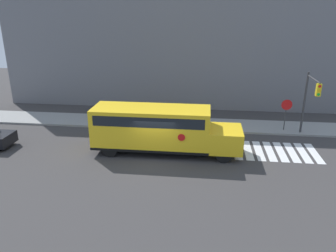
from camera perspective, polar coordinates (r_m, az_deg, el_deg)
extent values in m
plane|color=#3A3838|center=(20.49, -2.22, -5.68)|extent=(60.00, 60.00, 0.00)
cube|color=gray|center=(26.43, -0.04, 0.47)|extent=(44.00, 3.00, 0.15)
cube|color=slate|center=(31.54, 1.42, 14.53)|extent=(32.00, 4.00, 11.87)
cube|color=white|center=(22.20, 11.94, -4.03)|extent=(0.50, 3.20, 0.01)
cube|color=white|center=(22.28, 13.74, -4.09)|extent=(0.50, 3.20, 0.01)
cube|color=white|center=(22.38, 15.52, -4.15)|extent=(0.50, 3.20, 0.01)
cube|color=white|center=(22.50, 17.28, -4.19)|extent=(0.50, 3.20, 0.01)
cube|color=white|center=(22.65, 19.03, -4.24)|extent=(0.50, 3.20, 0.01)
cube|color=white|center=(22.81, 20.75, -4.28)|extent=(0.50, 3.20, 0.01)
cube|color=white|center=(23.00, 22.44, -4.31)|extent=(0.50, 3.20, 0.01)
cube|color=white|center=(23.20, 24.11, -4.35)|extent=(0.50, 3.20, 0.01)
cube|color=yellow|center=(20.86, -2.92, -0.15)|extent=(7.38, 2.50, 2.51)
cube|color=yellow|center=(20.84, 9.97, -2.20)|extent=(2.02, 2.50, 1.32)
cube|color=black|center=(21.29, -2.86, -3.12)|extent=(7.38, 2.54, 0.16)
cube|color=black|center=(20.63, -2.95, 1.69)|extent=(6.79, 2.53, 0.64)
cylinder|color=red|center=(19.47, 2.35, -2.02)|extent=(0.44, 0.02, 0.44)
cylinder|color=black|center=(22.06, 9.49, -2.63)|extent=(1.00, 0.30, 1.00)
cylinder|color=black|center=(20.08, 9.71, -4.95)|extent=(1.00, 0.30, 1.00)
cylinder|color=black|center=(22.79, -8.60, -1.83)|extent=(1.00, 0.30, 1.00)
cylinder|color=black|center=(20.88, -10.12, -3.98)|extent=(1.00, 0.30, 1.00)
cylinder|color=black|center=(25.24, -26.21, -2.00)|extent=(0.64, 0.22, 0.64)
cylinder|color=#38383A|center=(26.01, 19.70, 1.31)|extent=(0.07, 0.07, 2.17)
cylinder|color=red|center=(25.67, 19.99, 3.49)|extent=(0.79, 0.03, 0.79)
cylinder|color=#38383A|center=(25.62, 22.62, 3.58)|extent=(0.16, 0.16, 4.65)
cylinder|color=#38383A|center=(23.95, 24.06, 7.47)|extent=(0.10, 2.61, 0.10)
cube|color=yellow|center=(22.91, 24.73, 5.73)|extent=(0.28, 0.28, 0.80)
cylinder|color=red|center=(22.72, 24.93, 6.27)|extent=(0.18, 0.02, 0.18)
cylinder|color=#EAB214|center=(22.77, 24.84, 5.64)|extent=(0.18, 0.02, 0.18)
cylinder|color=green|center=(22.83, 24.75, 5.01)|extent=(0.18, 0.02, 0.18)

